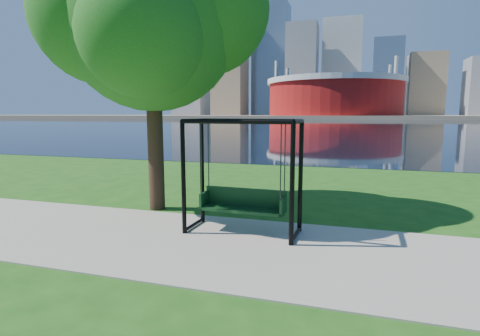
% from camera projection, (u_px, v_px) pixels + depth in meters
% --- Properties ---
extents(ground, '(900.00, 900.00, 0.00)m').
position_uv_depth(ground, '(228.00, 238.00, 8.24)').
color(ground, '#1E5114').
rests_on(ground, ground).
extents(path, '(120.00, 4.00, 0.03)m').
position_uv_depth(path, '(220.00, 245.00, 7.77)').
color(path, '#9E937F').
rests_on(path, ground).
extents(river, '(900.00, 180.00, 0.02)m').
position_uv_depth(river, '(345.00, 124.00, 104.83)').
color(river, black).
rests_on(river, ground).
extents(far_bank, '(900.00, 228.00, 2.00)m').
position_uv_depth(far_bank, '(351.00, 116.00, 297.85)').
color(far_bank, '#937F60').
rests_on(far_bank, ground).
extents(stadium, '(83.00, 83.00, 32.00)m').
position_uv_depth(stadium, '(334.00, 96.00, 231.62)').
color(stadium, maroon).
rests_on(stadium, far_bank).
extents(skyline, '(392.00, 66.00, 96.50)m').
position_uv_depth(skyline, '(348.00, 74.00, 306.80)').
color(skyline, gray).
rests_on(skyline, far_bank).
extents(swing, '(2.58, 1.18, 2.61)m').
position_uv_depth(swing, '(243.00, 179.00, 8.44)').
color(swing, black).
rests_on(swing, ground).
extents(park_tree, '(6.15, 5.56, 7.64)m').
position_uv_depth(park_tree, '(151.00, 17.00, 10.12)').
color(park_tree, black).
rests_on(park_tree, ground).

